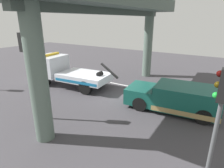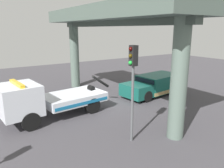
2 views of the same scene
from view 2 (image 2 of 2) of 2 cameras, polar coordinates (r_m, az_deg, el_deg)
The scene contains 8 objects.
ground_plane at distance 15.49m, azimuth -2.14°, elevation -5.71°, with size 60.00×40.00×0.10m, color #423F44.
lane_stripe_west at distance 20.72m, azimuth 8.76°, elevation -0.58°, with size 2.60×0.16×0.01m, color silver.
lane_stripe_mid at distance 17.40m, azimuth -6.13°, elevation -3.35°, with size 2.60×0.16×0.01m, color silver.
lane_stripe_east at distance 15.76m, azimuth -26.01°, elevation -6.64°, with size 2.60×0.16×0.01m, color silver.
tow_truck_white at distance 13.46m, azimuth -17.28°, elevation -3.84°, with size 7.34×2.97×2.46m.
towed_van_green at distance 18.08m, azimuth 10.88°, elevation -0.30°, with size 5.38×2.67×1.58m.
overpass_structure at distance 14.86m, azimuth -0.53°, elevation 16.10°, with size 3.60×13.81×6.63m.
traffic_light_far at distance 9.77m, azimuth 5.41°, elevation 2.77°, with size 0.39×0.32×4.53m.
Camera 2 is at (7.53, 12.47, 5.20)m, focal length 35.15 mm.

